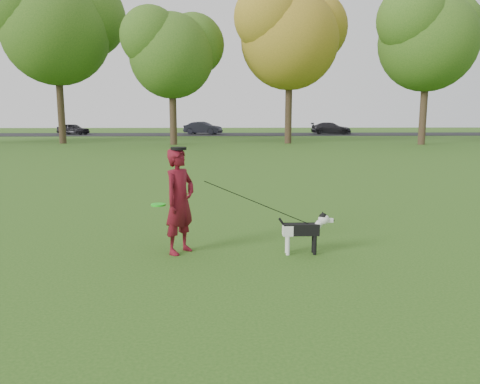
{
  "coord_description": "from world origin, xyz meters",
  "views": [
    {
      "loc": [
        -0.59,
        -6.76,
        2.21
      ],
      "look_at": [
        -0.33,
        0.59,
        0.95
      ],
      "focal_mm": 35.0,
      "sensor_mm": 36.0,
      "label": 1
    }
  ],
  "objects_px": {
    "car_left": "(73,129)",
    "car_right": "(331,128)",
    "man": "(180,201)",
    "dog": "(305,228)",
    "car_mid": "(203,128)"
  },
  "relations": [
    {
      "from": "car_left",
      "to": "car_mid",
      "type": "distance_m",
      "value": 12.71
    },
    {
      "from": "dog",
      "to": "car_left",
      "type": "bearing_deg",
      "value": 111.99
    },
    {
      "from": "car_mid",
      "to": "dog",
      "type": "bearing_deg",
      "value": -155.8
    },
    {
      "from": "car_mid",
      "to": "car_right",
      "type": "distance_m",
      "value": 12.78
    },
    {
      "from": "dog",
      "to": "car_mid",
      "type": "height_order",
      "value": "car_mid"
    },
    {
      "from": "man",
      "to": "car_right",
      "type": "height_order",
      "value": "man"
    },
    {
      "from": "car_mid",
      "to": "man",
      "type": "bearing_deg",
      "value": -158.62
    },
    {
      "from": "man",
      "to": "car_right",
      "type": "relative_size",
      "value": 0.42
    },
    {
      "from": "car_right",
      "to": "car_mid",
      "type": "bearing_deg",
      "value": 102.82
    },
    {
      "from": "dog",
      "to": "car_right",
      "type": "xyz_separation_m",
      "value": [
        9.47,
        39.67,
        0.19
      ]
    },
    {
      "from": "man",
      "to": "car_mid",
      "type": "height_order",
      "value": "man"
    },
    {
      "from": "car_left",
      "to": "car_mid",
      "type": "relative_size",
      "value": 0.84
    },
    {
      "from": "man",
      "to": "car_left",
      "type": "height_order",
      "value": "man"
    },
    {
      "from": "dog",
      "to": "car_mid",
      "type": "distance_m",
      "value": 39.81
    },
    {
      "from": "car_left",
      "to": "car_right",
      "type": "distance_m",
      "value": 25.5
    }
  ]
}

